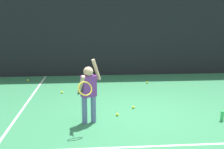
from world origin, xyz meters
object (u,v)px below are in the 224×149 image
Objects in this scene: tennis_ball_3 at (62,92)px; tennis_ball_7 at (133,107)px; tennis_ball_4 at (117,114)px; tennis_ball_0 at (93,81)px; tennis_ball_8 at (147,82)px; tennis_ball_2 at (28,80)px; tennis_ball_5 at (93,102)px; tennis_player at (88,90)px; water_bottle at (222,116)px.

tennis_ball_7 is (1.86, -1.41, 0.00)m from tennis_ball_3.
tennis_ball_0 is at bearing 99.45° from tennis_ball_4.
tennis_ball_0 and tennis_ball_8 have the same top height.
tennis_ball_3 is (1.30, -1.53, 0.00)m from tennis_ball_2.
tennis_ball_2 is 4.35m from tennis_ball_4.
tennis_ball_0 is 2.16m from tennis_ball_5.
tennis_player reaches higher than tennis_ball_0.
tennis_ball_2 and tennis_ball_5 have the same top height.
tennis_ball_5 is 1.00× the size of tennis_ball_8.
tennis_ball_0 is at bearing 52.28° from tennis_ball_3.
water_bottle reaches higher than tennis_ball_4.
water_bottle is 3.33× the size of tennis_ball_7.
tennis_ball_7 is at bearing -69.97° from tennis_ball_0.
tennis_player is 20.46× the size of tennis_ball_5.
tennis_ball_2 is (-4.94, 3.85, -0.08)m from water_bottle.
tennis_ball_2 is at bearing 137.13° from tennis_ball_7.
water_bottle reaches higher than tennis_ball_2.
tennis_ball_0 is 2.25m from tennis_ball_2.
tennis_ball_0 is at bearing 127.83° from water_bottle.
tennis_ball_0 is 1.00× the size of tennis_ball_7.
tennis_ball_0 is 1.00× the size of tennis_ball_4.
tennis_ball_3 is at bearing 127.44° from tennis_ball_4.
tennis_ball_8 is at bearing 106.46° from water_bottle.
water_bottle reaches higher than tennis_ball_7.
tennis_player is 3.71m from tennis_ball_8.
tennis_ball_3 is 2.83m from tennis_ball_8.
tennis_ball_2 is at bearing 171.16° from tennis_ball_0.
tennis_ball_4 is at bearing -114.47° from tennis_ball_8.
tennis_ball_8 is (3.99, -0.62, 0.00)m from tennis_ball_2.
tennis_ball_8 is at bearing 70.50° from tennis_ball_7.
tennis_ball_8 is (1.81, 1.88, 0.00)m from tennis_ball_5.
tennis_ball_3 is at bearing 147.49° from water_bottle.
tennis_ball_2 is 4.32m from tennis_ball_7.
tennis_ball_0 and tennis_ball_2 have the same top height.
water_bottle is 2.26m from tennis_ball_4.
tennis_ball_8 is (1.89, 3.12, -0.69)m from tennis_player.
tennis_ball_4 is at bearing -58.34° from tennis_ball_5.
tennis_ball_5 is at bearing -47.97° from tennis_ball_3.
tennis_ball_4 is 0.63m from tennis_ball_7.
tennis_ball_3 is 1.00× the size of tennis_ball_8.
tennis_ball_3 is (-3.64, 2.32, -0.08)m from water_bottle.
tennis_ball_0 and tennis_ball_3 have the same top height.
tennis_ball_5 is (2.18, -2.50, 0.00)m from tennis_ball_2.
tennis_ball_8 is at bearing 46.18° from tennis_ball_5.
tennis_ball_4 is 3.04m from tennis_ball_8.
tennis_ball_3 is at bearing -127.72° from tennis_ball_0.
tennis_ball_8 is (1.26, 2.77, 0.00)m from tennis_ball_4.
water_bottle is 3.33× the size of tennis_ball_4.
tennis_ball_2 is 1.00× the size of tennis_ball_8.
water_bottle is at bearing -37.92° from tennis_ball_2.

